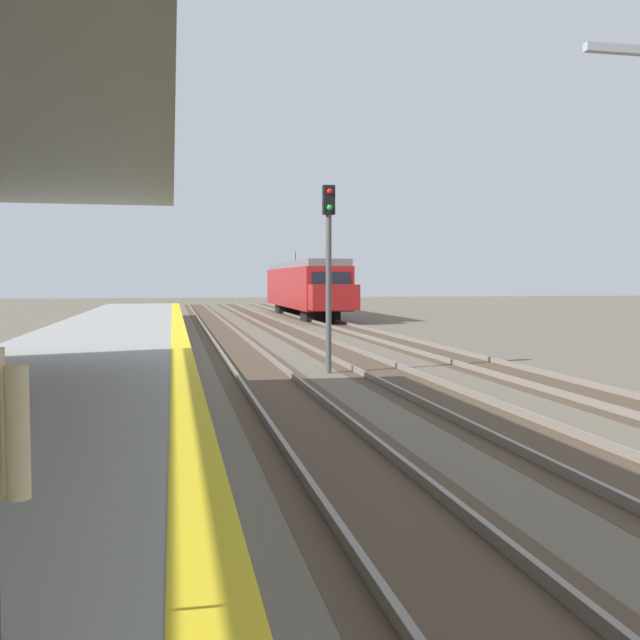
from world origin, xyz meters
name	(u,v)px	position (x,y,z in m)	size (l,w,h in m)	color
station_platform	(60,397)	(-2.50, 16.00, 0.45)	(5.00, 80.00, 0.91)	#999993
track_pair_nearest_platform	(269,382)	(1.90, 20.00, 0.05)	(2.34, 120.00, 0.16)	#4C3D2D
track_pair_middle	(399,378)	(5.30, 20.00, 0.05)	(2.34, 120.00, 0.16)	#4C3D2D
track_pair_far_side	(520,375)	(8.70, 20.00, 0.05)	(2.34, 120.00, 0.16)	#4C3D2D
approaching_train	(305,286)	(8.70, 52.59, 2.18)	(2.93, 19.60, 4.76)	maroon
rail_signal_post	(329,258)	(3.80, 21.77, 3.19)	(0.32, 0.34, 5.20)	#4C4C4C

